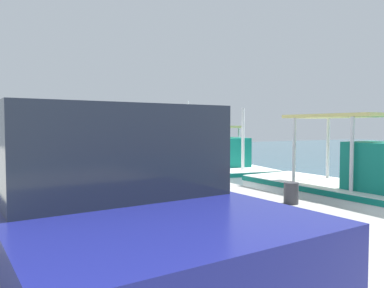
# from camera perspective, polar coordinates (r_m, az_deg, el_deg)

# --- Properties ---
(quay_pier) EXTENTS (36.00, 10.00, 0.80)m
(quay_pier) POSITION_cam_1_polar(r_m,az_deg,el_deg) (10.88, -27.09, -7.10)
(quay_pier) COLOR #9E9E99
(quay_pier) RESTS_ON ground
(fishing_boat_nearest) EXTENTS (6.34, 2.41, 3.40)m
(fishing_boat_nearest) POSITION_cam_1_polar(r_m,az_deg,el_deg) (20.25, -3.87, -1.48)
(fishing_boat_nearest) COLOR white
(fishing_boat_nearest) RESTS_ON ground
(fishing_boat_second) EXTENTS (5.67, 3.00, 2.78)m
(fishing_boat_second) POSITION_cam_1_polar(r_m,az_deg,el_deg) (14.09, 4.12, -3.76)
(fishing_boat_second) COLOR white
(fishing_boat_second) RESTS_ON ground
(fishing_boat_third) EXTENTS (5.97, 2.12, 3.27)m
(fishing_boat_third) POSITION_cam_1_polar(r_m,az_deg,el_deg) (9.13, 24.43, -7.32)
(fishing_boat_third) COLOR white
(fishing_boat_third) RESTS_ON ground
(pelican) EXTENTS (0.94, 0.37, 0.82)m
(pelican) POSITION_cam_1_polar(r_m,az_deg,el_deg) (16.41, -13.46, -0.80)
(pelican) COLOR tan
(pelican) RESTS_ON quay_pier
(fisherman_standing) EXTENTS (0.63, 0.34, 1.76)m
(fisherman_standing) POSITION_cam_1_polar(r_m,az_deg,el_deg) (14.32, -19.48, 0.95)
(fisherman_standing) COLOR #4C3823
(fisherman_standing) RESTS_ON quay_pier
(parked_car) EXTENTS (4.23, 2.13, 1.57)m
(parked_car) POSITION_cam_1_polar(r_m,az_deg,el_deg) (3.47, -15.28, -8.95)
(parked_car) COLOR black
(parked_car) RESTS_ON quay_pier
(mooring_bollard_nearest) EXTENTS (0.20, 0.20, 0.51)m
(mooring_bollard_nearest) POSITION_cam_1_polar(r_m,az_deg,el_deg) (23.78, -16.93, -0.09)
(mooring_bollard_nearest) COLOR #333338
(mooring_bollard_nearest) RESTS_ON quay_pier
(mooring_bollard_second) EXTENTS (0.27, 0.27, 0.52)m
(mooring_bollard_second) POSITION_cam_1_polar(r_m,az_deg,el_deg) (19.88, -14.59, -0.59)
(mooring_bollard_second) COLOR #333338
(mooring_bollard_second) RESTS_ON quay_pier
(mooring_bollard_third) EXTENTS (0.24, 0.24, 0.50)m
(mooring_bollard_third) POSITION_cam_1_polar(r_m,az_deg,el_deg) (15.07, -9.95, -1.64)
(mooring_bollard_third) COLOR #333338
(mooring_bollard_third) RESTS_ON quay_pier
(mooring_bollard_fourth) EXTENTS (0.26, 0.26, 0.39)m
(mooring_bollard_fourth) POSITION_cam_1_polar(r_m,az_deg,el_deg) (7.07, 14.83, -7.23)
(mooring_bollard_fourth) COLOR #333338
(mooring_bollard_fourth) RESTS_ON quay_pier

